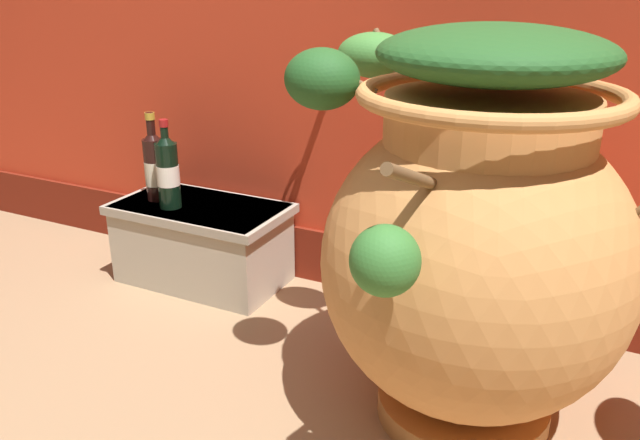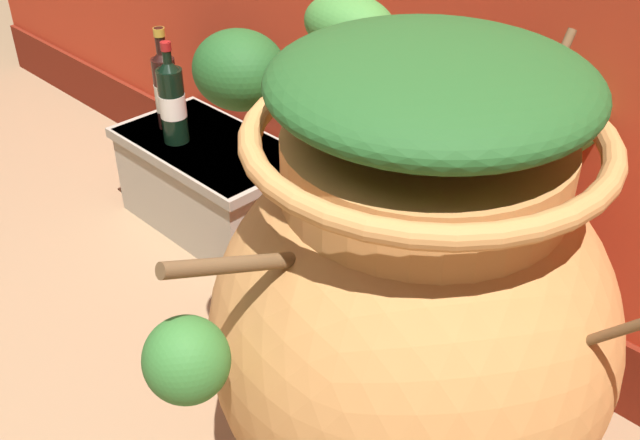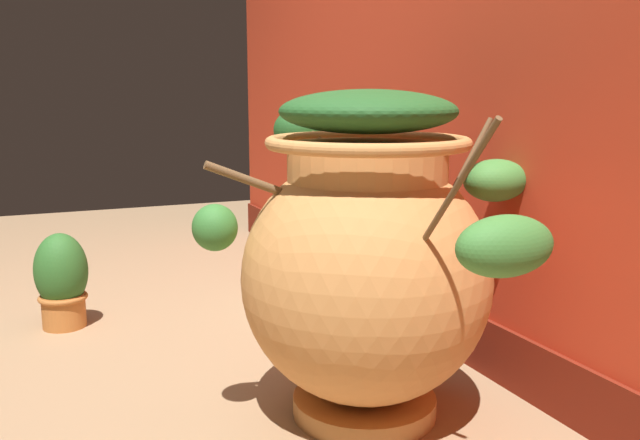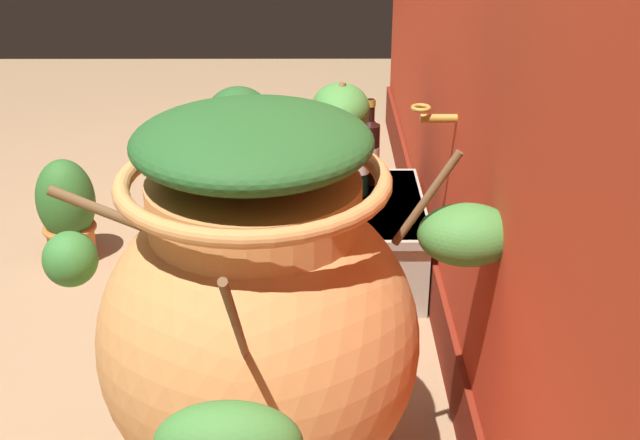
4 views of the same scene
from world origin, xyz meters
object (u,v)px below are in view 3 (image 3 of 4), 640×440
terracotta_urn (367,257)px  wine_bottle_left (308,207)px  wine_bottle_middle (307,210)px  potted_shrub (62,281)px

terracotta_urn → wine_bottle_left: size_ratio=3.60×
wine_bottle_middle → potted_shrub: (-0.06, -1.04, -0.23)m
wine_bottle_middle → wine_bottle_left: bearing=155.2°
wine_bottle_left → wine_bottle_middle: 0.10m
wine_bottle_middle → potted_shrub: size_ratio=0.78×
wine_bottle_left → potted_shrub: (0.04, -1.09, -0.22)m
wine_bottle_left → wine_bottle_middle: (0.09, -0.04, 0.00)m
terracotta_urn → potted_shrub: (-1.16, -0.78, -0.28)m
terracotta_urn → wine_bottle_middle: (-1.11, 0.27, -0.06)m
potted_shrub → terracotta_urn: bearing=33.8°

